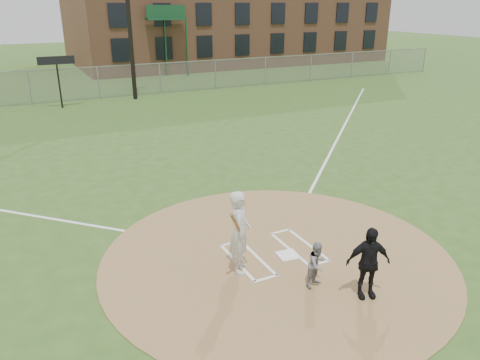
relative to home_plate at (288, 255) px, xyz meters
name	(u,v)px	position (x,y,z in m)	size (l,w,h in m)	color
ground	(277,257)	(-0.24, 0.12, -0.04)	(140.00, 140.00, 0.00)	#30511C
dirt_circle	(277,256)	(-0.24, 0.12, -0.03)	(8.40, 8.40, 0.02)	#987648
home_plate	(288,255)	(0.00, 0.00, 0.00)	(0.48, 0.48, 0.03)	white
foul_line_first	(342,129)	(8.76, 9.12, -0.03)	(0.10, 24.00, 0.01)	white
catcher	(317,264)	(-0.11, -1.33, 0.49)	(0.50, 0.39, 1.02)	gray
umpire	(368,263)	(0.57, -2.10, 0.77)	(0.92, 0.38, 1.57)	black
batters_boxes	(274,253)	(-0.24, 0.27, -0.01)	(2.08, 1.88, 0.01)	white
batter_at_plate	(240,232)	(-1.32, -0.04, 0.96)	(0.91, 1.06, 1.94)	silver
outfield_fence	(99,83)	(-0.24, 22.12, 0.98)	(56.08, 0.08, 2.03)	slate
scoreboard_sign	(57,66)	(-2.74, 20.32, 2.35)	(2.00, 0.10, 2.93)	black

